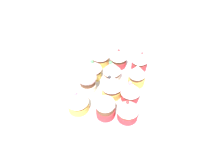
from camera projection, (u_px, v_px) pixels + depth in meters
ground_plane at (112, 92)px, 68.75cm from camera, size 180.00×180.00×3.00cm
baking_tray at (112, 88)px, 67.23cm from camera, size 33.37×26.27×1.20cm
cupcake_0 at (100, 56)px, 71.97cm from camera, size 6.43×6.43×6.96cm
cupcake_1 at (92, 69)px, 67.45cm from camera, size 6.40×6.40×6.96cm
cupcake_2 at (87, 81)px, 63.27cm from camera, size 5.85×5.85×7.27cm
cupcake_3 at (78, 101)px, 58.10cm from camera, size 6.26×6.26×7.56cm
cupcake_4 at (119, 58)px, 71.01cm from camera, size 5.97×5.97×7.29cm
cupcake_5 at (112, 71)px, 66.30cm from camera, size 5.82×5.82×7.77cm
cupcake_6 at (112, 85)px, 61.56cm from camera, size 6.53×6.53×8.26cm
cupcake_7 at (105, 107)px, 56.75cm from camera, size 5.46×5.46×6.85cm
cupcake_8 at (140, 61)px, 70.00cm from camera, size 5.51×5.51×7.32cm
cupcake_9 at (137, 75)px, 64.88cm from camera, size 5.41×5.41×7.87cm
cupcake_10 at (130, 91)px, 60.53cm from camera, size 5.96×5.96×7.53cm
cupcake_11 at (128, 109)px, 55.92cm from camera, size 6.16×6.16×7.61cm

